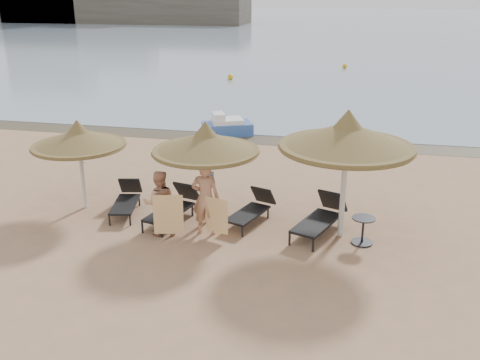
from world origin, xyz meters
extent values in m
plane|color=#AF7D56|center=(0.00, 0.00, 0.00)|extent=(160.00, 160.00, 0.00)
cube|color=gray|center=(0.00, 80.00, 0.01)|extent=(200.00, 140.00, 0.03)
cube|color=brown|center=(0.00, 9.40, 0.00)|extent=(200.00, 1.60, 0.01)
cube|color=#575147|center=(-45.00, 78.00, 2.00)|extent=(60.00, 10.00, 4.00)
cylinder|color=silver|center=(-3.81, 1.19, 0.95)|extent=(0.11, 0.11, 1.89)
cone|color=olive|center=(-3.81, 1.19, 2.09)|extent=(2.61, 2.61, 0.50)
cone|color=olive|center=(-3.81, 1.19, 2.39)|extent=(0.63, 0.63, 0.41)
cylinder|color=olive|center=(-3.81, 1.19, 1.86)|extent=(2.56, 2.56, 0.09)
cylinder|color=silver|center=(-0.11, 0.97, 1.02)|extent=(0.12, 0.12, 2.04)
cone|color=olive|center=(-0.11, 0.97, 2.25)|extent=(2.81, 2.81, 0.53)
cone|color=olive|center=(-0.11, 0.97, 2.57)|extent=(0.68, 0.68, 0.44)
cylinder|color=olive|center=(-0.11, 0.97, 2.00)|extent=(2.76, 2.76, 0.10)
cylinder|color=silver|center=(3.44, 0.90, 1.20)|extent=(0.14, 0.14, 2.40)
cone|color=olive|center=(3.44, 0.90, 2.65)|extent=(3.31, 3.31, 0.63)
cone|color=olive|center=(3.44, 0.90, 3.03)|extent=(0.80, 0.80, 0.51)
cylinder|color=olive|center=(3.44, 0.90, 2.35)|extent=(3.24, 3.24, 0.11)
cylinder|color=black|center=(-2.59, 0.19, 0.14)|extent=(0.05, 0.05, 0.27)
cylinder|color=black|center=(-2.05, 0.31, 0.14)|extent=(0.05, 0.05, 0.27)
cylinder|color=black|center=(-2.88, 1.53, 0.14)|extent=(0.05, 0.05, 0.27)
cylinder|color=black|center=(-2.34, 1.65, 0.14)|extent=(0.05, 0.05, 0.27)
cube|color=black|center=(-2.47, 0.97, 0.30)|extent=(0.90, 1.56, 0.06)
cube|color=black|center=(-2.66, 1.81, 0.54)|extent=(0.68, 0.53, 0.55)
cylinder|color=black|center=(-1.56, -0.06, 0.15)|extent=(0.05, 0.05, 0.30)
cylinder|color=black|center=(-0.97, -0.20, 0.15)|extent=(0.05, 0.05, 0.30)
cylinder|color=black|center=(-1.20, 1.41, 0.15)|extent=(0.05, 0.05, 0.30)
cylinder|color=black|center=(-0.62, 1.26, 0.15)|extent=(0.05, 0.05, 0.30)
cube|color=black|center=(-1.07, 0.66, 0.33)|extent=(1.03, 1.72, 0.06)
cube|color=black|center=(-0.85, 1.57, 0.59)|extent=(0.75, 0.60, 0.61)
cylinder|color=black|center=(0.49, 0.44, 0.14)|extent=(0.05, 0.05, 0.27)
cylinder|color=black|center=(1.01, 0.26, 0.14)|extent=(0.05, 0.05, 0.27)
cylinder|color=black|center=(0.93, 1.74, 0.14)|extent=(0.05, 0.05, 0.27)
cylinder|color=black|center=(1.45, 1.56, 0.14)|extent=(0.05, 0.05, 0.27)
cube|color=black|center=(0.99, 1.05, 0.30)|extent=(1.05, 1.59, 0.06)
cube|color=black|center=(1.27, 1.87, 0.54)|extent=(0.71, 0.59, 0.56)
cylinder|color=black|center=(2.24, 0.06, 0.16)|extent=(0.06, 0.06, 0.32)
cylinder|color=black|center=(2.83, -0.16, 0.16)|extent=(0.06, 0.06, 0.32)
cylinder|color=black|center=(2.79, 1.55, 0.16)|extent=(0.06, 0.06, 0.32)
cylinder|color=black|center=(3.38, 1.33, 0.16)|extent=(0.06, 0.06, 0.32)
cube|color=black|center=(2.83, 0.75, 0.35)|extent=(1.25, 1.83, 0.07)
cube|color=black|center=(3.17, 1.68, 0.62)|extent=(0.82, 0.69, 0.64)
cylinder|color=black|center=(3.98, 0.56, 0.02)|extent=(0.53, 0.53, 0.04)
cylinder|color=black|center=(3.98, 0.56, 0.34)|extent=(0.06, 0.06, 0.65)
cylinder|color=black|center=(3.98, 0.56, 0.68)|extent=(0.57, 0.57, 0.03)
imported|color=tan|center=(-1.07, 0.01, 0.99)|extent=(1.05, 0.85, 1.98)
imported|color=tan|center=(0.05, 0.29, 1.13)|extent=(1.09, 0.76, 2.26)
cube|color=orange|center=(-0.72, -0.34, 0.72)|extent=(0.73, 0.18, 1.04)
cube|color=orange|center=(0.40, 0.04, 0.64)|extent=(0.63, 0.23, 0.92)
cube|color=white|center=(-0.11, 1.15, 1.19)|extent=(0.29, 0.12, 0.36)
cube|color=black|center=(-0.11, 0.81, 1.05)|extent=(0.22, 0.08, 0.31)
cube|color=#3661B5|center=(-1.70, 9.88, 0.26)|extent=(2.37, 1.96, 0.51)
cube|color=white|center=(-1.70, 9.88, 0.58)|extent=(1.61, 1.47, 0.23)
cube|color=white|center=(-2.04, 9.73, 0.79)|extent=(0.77, 0.96, 0.33)
sphere|color=#E6AC0D|center=(-4.82, 23.71, 0.19)|extent=(0.38, 0.38, 0.38)
sphere|color=#E6AC0D|center=(2.59, 30.75, 0.18)|extent=(0.37, 0.37, 0.37)
camera|label=1|loc=(3.56, -11.73, 6.01)|focal=40.00mm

